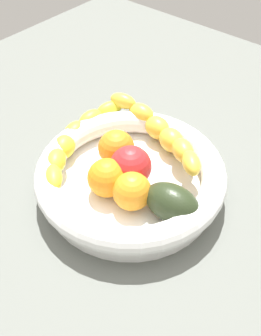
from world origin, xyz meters
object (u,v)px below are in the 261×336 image
Objects in this scene: fruit_bowl at (130,177)px; tomato_red at (134,166)px; orange_mid_left at (107,178)px; avocado_dark at (172,203)px; orange_front at (116,148)px; orange_mid_right at (132,191)px; banana_draped_right at (161,132)px; banana_draped_left at (75,139)px.

tomato_red reaches higher than fruit_bowl.
orange_mid_left is 10.80cm from avocado_dark.
orange_front is at bearing 75.43° from avocado_dark.
orange_mid_left reaches higher than orange_mid_right.
orange_front and orange_mid_left have the same top height.
fruit_bowl is at bearing -18.47° from orange_mid_left.
orange_front is 5.51cm from tomato_red.
banana_draped_right is 2.78× the size of avocado_dark.
banana_draped_right is at bearing 42.87° from avocado_dark.
fruit_bowl is at bearing -171.58° from banana_draped_right.
fruit_bowl is at bearing -113.46° from orange_front.
avocado_dark reaches higher than banana_draped_left.
banana_draped_left is at bearing 92.38° from fruit_bowl.
fruit_bowl is 2.47cm from tomato_red.
banana_draped_left is 12.51cm from tomato_red.
tomato_red is at bearing -50.17° from fruit_bowl.
orange_front reaches higher than orange_mid_right.
orange_mid_right is (-3.13, -15.38, 0.30)cm from banana_draped_left.
orange_front is 1.03× the size of orange_mid_right.
banana_draped_left is 14.87cm from banana_draped_right.
avocado_dark is (-1.55, -9.18, 1.85)cm from fruit_bowl.
banana_draped_left is 0.99× the size of banana_draped_right.
banana_draped_right is 3.98× the size of orange_front.
orange_mid_right is (0.37, -4.67, -0.10)cm from orange_mid_left.
orange_front is 14.45cm from avocado_dark.
banana_draped_left reaches higher than fruit_bowl.
avocado_dark is at bearing -137.13° from banana_draped_right.
orange_front reaches higher than fruit_bowl.
tomato_red is (-1.74, -5.22, 0.29)cm from orange_front.
tomato_red is (0.85, -12.46, 0.69)cm from banana_draped_left.
orange_mid_left is (-3.50, -10.71, 0.40)cm from banana_draped_left.
banana_draped_left is at bearing 109.67° from orange_front.
tomato_red is at bearing -21.94° from orange_mid_left.
orange_mid_right is at bearing -143.73° from tomato_red.
fruit_bowl is 3.48× the size of avocado_dark.
banana_draped_left is at bearing 78.50° from orange_mid_right.
banana_draped_right is 14.38cm from orange_mid_right.
orange_mid_left is (-13.92, -0.13, -0.30)cm from banana_draped_right.
avocado_dark reaches higher than fruit_bowl.
banana_draped_left is 3.96× the size of orange_front.
orange_mid_right is (-3.63, -3.33, 2.02)cm from fruit_bowl.
tomato_red is at bearing 77.81° from avocado_dark.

